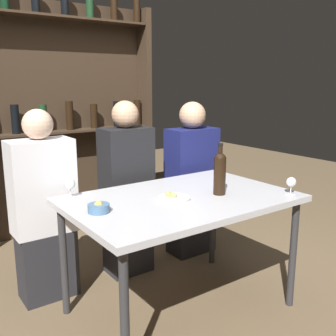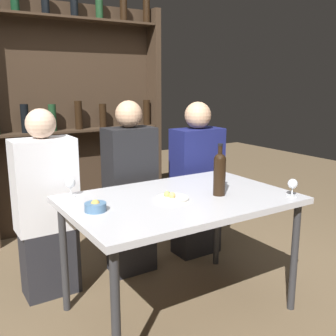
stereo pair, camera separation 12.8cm
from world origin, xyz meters
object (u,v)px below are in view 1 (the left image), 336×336
wine_bottle (220,171)px  seated_person_left (44,212)px  wine_glass_1 (70,185)px  food_plate_0 (173,197)px  wine_glass_0 (291,183)px  seated_person_right (192,183)px  seated_person_center (127,194)px  snack_bowl (99,208)px

wine_bottle → seated_person_left: seated_person_left is taller
wine_glass_1 → food_plate_0: bearing=-37.8°
wine_glass_0 → seated_person_left: size_ratio=0.09×
seated_person_right → wine_glass_0: bearing=-91.4°
wine_glass_0 → seated_person_right: (0.02, 0.97, -0.21)m
wine_glass_1 → seated_person_center: (0.53, 0.28, -0.20)m
snack_bowl → seated_person_right: 1.28m
food_plate_0 → seated_person_right: bearing=44.4°
wine_bottle → wine_glass_0: wine_bottle is taller
wine_bottle → seated_person_left: 1.14m
wine_glass_1 → seated_person_left: bearing=105.5°
wine_bottle → seated_person_right: bearing=62.8°
wine_glass_0 → snack_bowl: bearing=161.5°
snack_bowl → seated_person_left: bearing=98.9°
food_plate_0 → seated_person_left: (-0.55, 0.64, -0.16)m
snack_bowl → seated_person_center: bearing=50.1°
food_plate_0 → seated_person_center: (0.06, 0.64, -0.14)m
wine_bottle → seated_person_center: (-0.23, 0.72, -0.27)m
wine_glass_0 → seated_person_center: (-0.57, 0.97, -0.20)m
wine_bottle → snack_bowl: (-0.74, 0.11, -0.11)m
seated_person_center → seated_person_right: 0.60m
wine_bottle → seated_person_right: (0.37, 0.72, -0.28)m
snack_bowl → food_plate_0: bearing=-4.0°
snack_bowl → wine_bottle: bearing=-8.7°
food_plate_0 → wine_bottle: bearing=-16.0°
seated_person_left → seated_person_center: seated_person_center is taller
wine_glass_1 → snack_bowl: wine_glass_1 is taller
wine_bottle → food_plate_0: size_ratio=1.61×
seated_person_center → seated_person_left: bearing=-180.0°
wine_glass_1 → seated_person_center: bearing=27.5°
wine_bottle → wine_glass_1: size_ratio=2.80×
wine_glass_1 → snack_bowl: bearing=-86.8°
seated_person_left → seated_person_center: 0.61m
food_plate_0 → snack_bowl: snack_bowl is taller
food_plate_0 → seated_person_left: size_ratio=0.16×
food_plate_0 → snack_bowl: (-0.45, 0.03, 0.02)m
seated_person_left → seated_person_center: bearing=0.0°
wine_bottle → wine_glass_0: 0.43m
food_plate_0 → wine_glass_1: bearing=142.2°
wine_glass_1 → food_plate_0: wine_glass_1 is taller
food_plate_0 → seated_person_left: seated_person_left is taller
food_plate_0 → seated_person_center: seated_person_center is taller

